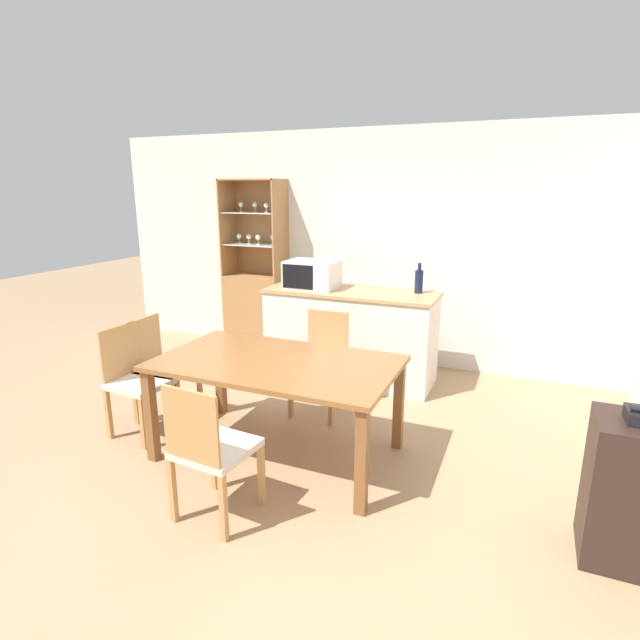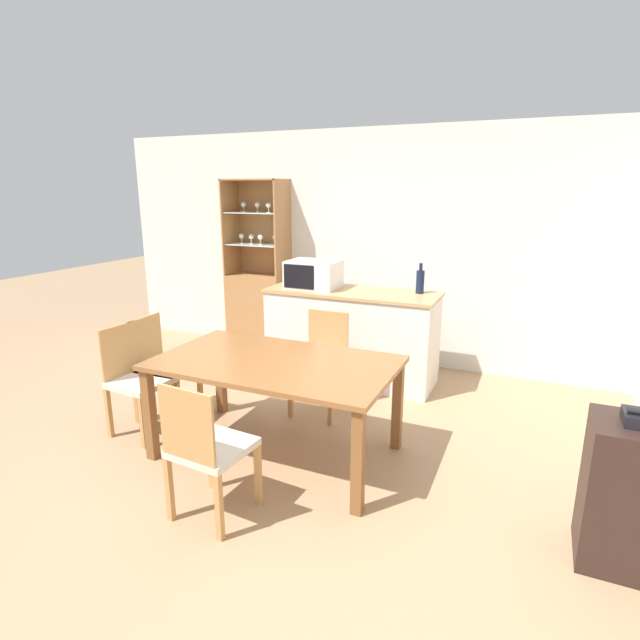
% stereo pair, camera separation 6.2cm
% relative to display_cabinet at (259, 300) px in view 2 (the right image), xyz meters
% --- Properties ---
extents(ground_plane, '(18.00, 18.00, 0.00)m').
position_rel_display_cabinet_xyz_m(ground_plane, '(1.47, -2.41, -0.61)').
color(ground_plane, '#A37F5B').
extents(wall_back, '(6.80, 0.06, 2.55)m').
position_rel_display_cabinet_xyz_m(wall_back, '(1.47, 0.22, 0.67)').
color(wall_back, silver).
rests_on(wall_back, ground_plane).
extents(kitchen_counter, '(1.72, 0.65, 0.93)m').
position_rel_display_cabinet_xyz_m(kitchen_counter, '(1.40, -0.52, -0.14)').
color(kitchen_counter, silver).
rests_on(kitchen_counter, ground_plane).
extents(display_cabinet, '(0.72, 0.40, 2.02)m').
position_rel_display_cabinet_xyz_m(display_cabinet, '(0.00, 0.00, 0.00)').
color(display_cabinet, '#A37042').
rests_on(display_cabinet, ground_plane).
extents(dining_table, '(1.71, 0.99, 0.73)m').
position_rel_display_cabinet_xyz_m(dining_table, '(1.42, -2.16, 0.04)').
color(dining_table, brown).
rests_on(dining_table, ground_plane).
extents(dining_chair_head_far, '(0.41, 0.41, 0.88)m').
position_rel_display_cabinet_xyz_m(dining_chair_head_far, '(1.42, -1.34, -0.16)').
color(dining_chair_head_far, beige).
rests_on(dining_chair_head_far, ground_plane).
extents(dining_chair_side_left_near, '(0.44, 0.44, 0.88)m').
position_rel_display_cabinet_xyz_m(dining_chair_side_left_near, '(0.25, -2.31, -0.16)').
color(dining_chair_side_left_near, beige).
rests_on(dining_chair_side_left_near, ground_plane).
extents(dining_chair_head_near, '(0.44, 0.44, 0.88)m').
position_rel_display_cabinet_xyz_m(dining_chair_head_near, '(1.42, -2.98, -0.16)').
color(dining_chair_head_near, beige).
rests_on(dining_chair_head_near, ground_plane).
extents(dining_chair_side_left_far, '(0.43, 0.43, 0.88)m').
position_rel_display_cabinet_xyz_m(dining_chair_side_left_far, '(0.25, -2.01, -0.16)').
color(dining_chair_side_left_far, beige).
rests_on(dining_chair_side_left_far, ground_plane).
extents(microwave, '(0.51, 0.39, 0.28)m').
position_rel_display_cabinet_xyz_m(microwave, '(0.98, -0.54, 0.47)').
color(microwave, silver).
rests_on(microwave, kitchen_counter).
extents(wine_bottle, '(0.08, 0.08, 0.30)m').
position_rel_display_cabinet_xyz_m(wine_bottle, '(2.04, -0.37, 0.45)').
color(wine_bottle, '#141E38').
rests_on(wine_bottle, kitchen_counter).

